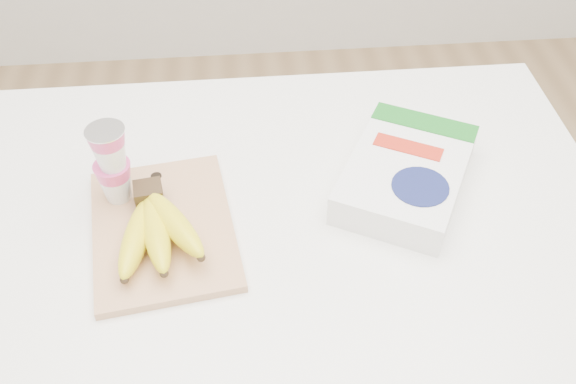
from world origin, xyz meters
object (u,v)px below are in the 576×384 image
object	(u,v)px
table	(269,355)
cereal_box	(406,173)
bananas	(155,228)
yogurt_stack	(112,162)
cutting_board	(163,229)

from	to	relation	value
table	cereal_box	distance (m)	0.57
bananas	cereal_box	bearing A→B (deg)	13.18
bananas	table	bearing A→B (deg)	18.57
bananas	cereal_box	world-z (taller)	bananas
table	yogurt_stack	size ratio (longest dim) A/B	8.19
cutting_board	bananas	xyz separation A→B (m)	(-0.01, -0.03, 0.03)
bananas	yogurt_stack	world-z (taller)	yogurt_stack
table	yogurt_stack	bearing A→B (deg)	169.96
cutting_board	bananas	size ratio (longest dim) A/B	1.47
cutting_board	bananas	distance (m)	0.05
bananas	yogurt_stack	distance (m)	0.14
table	cutting_board	distance (m)	0.51
yogurt_stack	cereal_box	world-z (taller)	yogurt_stack
cutting_board	yogurt_stack	bearing A→B (deg)	127.74
table	cereal_box	size ratio (longest dim) A/B	3.60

